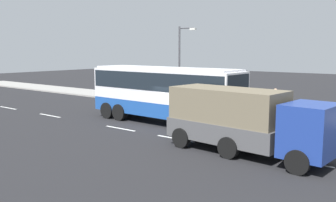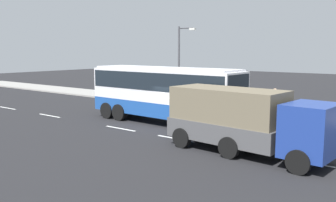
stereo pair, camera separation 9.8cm
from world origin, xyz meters
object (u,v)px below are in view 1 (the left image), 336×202
Objects in this scene: pedestrian_at_crossing at (237,97)px; coach_bus at (164,89)px; cargo_truck at (244,119)px; pedestrian_near_curb at (275,99)px; street_lamp at (181,60)px.

coach_bus is at bearing -65.14° from pedestrian_at_crossing.
pedestrian_at_crossing is (-5.47, 9.95, -0.46)m from cargo_truck.
cargo_truck is (7.19, -3.31, -0.62)m from coach_bus.
coach_bus reaches higher than cargo_truck.
pedestrian_near_curb reaches higher than pedestrian_at_crossing.
coach_bus is at bearing -62.69° from street_lamp.
pedestrian_near_curb is (4.45, 7.31, -1.03)m from coach_bus.
pedestrian_at_crossing is 0.26× the size of street_lamp.
pedestrian_at_crossing is at bearing 2.30° from street_lamp.
coach_bus is 1.66× the size of street_lamp.
cargo_truck reaches higher than pedestrian_near_curb.
street_lamp is at bearing 141.70° from cargo_truck.
pedestrian_near_curb is at bearing 109.00° from cargo_truck.
cargo_truck is at bearing -42.84° from street_lamp.
street_lamp is (-3.32, 6.43, 1.65)m from coach_bus.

